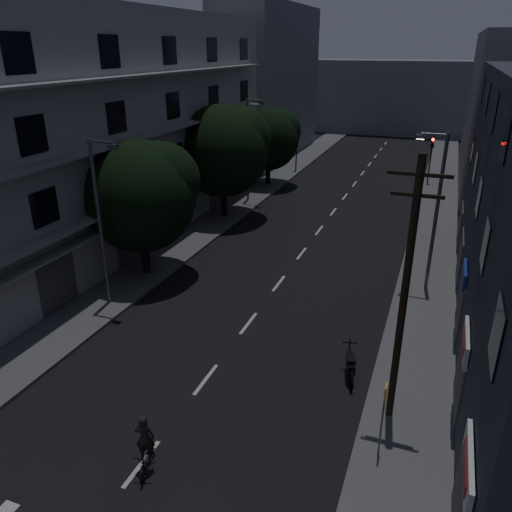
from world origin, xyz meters
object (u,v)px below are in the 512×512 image
Objects in this scene: utility_pole at (405,292)px; bus_stop_sign at (384,407)px; motorcycle at (350,366)px; cyclist at (146,451)px.

utility_pole is 3.56× the size of bus_stop_sign.
bus_stop_sign reaches higher than motorcycle.
utility_pole is 3.54m from bus_stop_sign.
cyclist is (-6.58, -4.93, -4.19)m from utility_pole.
cyclist is at bearing -141.18° from motorcycle.
utility_pole is 4.47× the size of cyclist.
cyclist is at bearing -143.13° from utility_pole.
utility_pole is at bearing 87.11° from bus_stop_sign.
bus_stop_sign is at bearing 5.97° from cyclist.
utility_pole is at bearing -61.23° from motorcycle.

